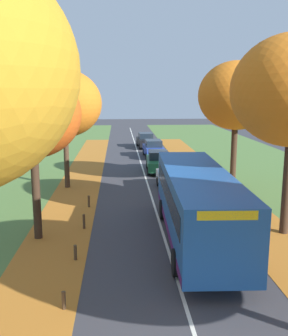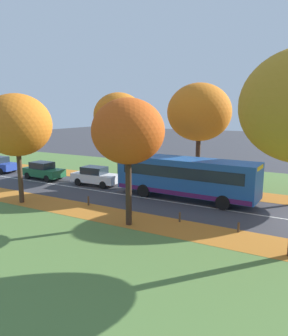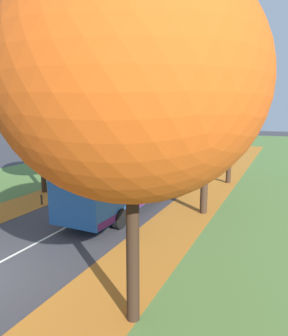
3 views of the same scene
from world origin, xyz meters
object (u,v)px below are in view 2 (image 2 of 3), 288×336
at_px(tree_left_mid, 17,125).
at_px(bollard_fourth, 180,217).
at_px(tree_right_near, 199,112).
at_px(tree_right_mid, 119,116).
at_px(car_white_lead, 95,176).
at_px(tree_left_near, 128,132).
at_px(bollard_sixth, 88,201).
at_px(bollard_fifth, 131,208).
at_px(bus, 186,176).
at_px(car_green_following, 43,171).
at_px(bollard_third, 238,227).

distance_m(tree_left_mid, bollard_fourth, 12.59).
bearing_deg(tree_left_mid, tree_right_near, -40.34).
xyz_separation_m(tree_right_mid, bollard_fourth, (-8.94, -10.19, -5.62)).
relative_size(tree_right_mid, car_white_lead, 1.89).
relative_size(tree_left_mid, tree_right_near, 0.88).
xyz_separation_m(tree_right_mid, car_white_lead, (-3.84, -0.07, -5.10)).
bearing_deg(tree_left_near, tree_right_mid, 36.01).
height_order(bollard_sixth, car_white_lead, car_white_lead).
height_order(tree_right_mid, bollard_fifth, tree_right_mid).
xyz_separation_m(bus, car_white_lead, (0.20, 8.46, -0.89)).
bearing_deg(bus, bollard_fifth, 160.39).
distance_m(bollard_fourth, car_white_lead, 11.34).
height_order(bollard_fourth, bus, bus).
bearing_deg(tree_right_near, car_green_following, 107.28).
relative_size(tree_right_near, bollard_fifth, 12.64).
relative_size(bollard_fifth, car_green_following, 0.16).
xyz_separation_m(tree_right_mid, bollard_fifth, (-8.90, -6.80, -5.57)).
distance_m(tree_right_near, bollard_sixth, 11.66).
bearing_deg(bollard_third, tree_left_mid, 96.73).
relative_size(tree_right_near, bollard_third, 15.47).
height_order(tree_left_near, bollard_fifth, tree_left_near).
distance_m(bus, car_white_lead, 8.51).
bearing_deg(bollard_fourth, car_white_lead, 63.22).
xyz_separation_m(bollard_third, bollard_fourth, (-0.02, 3.39, 0.02)).
distance_m(tree_left_mid, car_white_lead, 8.33).
bearing_deg(bollard_sixth, bollard_third, -89.92).
relative_size(bollard_sixth, car_green_following, 0.15).
relative_size(tree_right_near, car_white_lead, 2.03).
bearing_deg(car_white_lead, bus, -91.38).
relative_size(bollard_third, car_green_following, 0.13).
distance_m(tree_right_near, bollard_third, 12.17).
bearing_deg(tree_left_mid, bollard_fifth, -77.62).
relative_size(tree_left_near, bollard_sixth, 11.06).
bearing_deg(bollard_third, car_white_lead, 69.38).
xyz_separation_m(tree_left_near, tree_right_near, (10.82, -0.08, 0.95)).
height_order(bollard_fourth, bollard_fifth, bollard_fifth).
bearing_deg(bollard_fifth, bus, -19.61).
distance_m(tree_right_mid, bollard_sixth, 11.08).
height_order(tree_left_near, bollard_third, tree_left_near).
bearing_deg(car_green_following, tree_left_near, -115.69).
height_order(tree_left_near, tree_right_mid, tree_right_mid).
distance_m(bollard_fifth, bollard_sixth, 3.39).
bearing_deg(tree_right_mid, tree_left_near, -143.99).
xyz_separation_m(bollard_sixth, car_white_lead, (5.09, 3.34, 0.49)).
xyz_separation_m(tree_right_near, bollard_sixth, (-8.98, 4.50, -5.92)).
bearing_deg(bollard_fourth, bollard_fifth, 89.39).
relative_size(tree_right_near, tree_right_mid, 1.07).
distance_m(tree_left_near, tree_right_mid, 13.33).
xyz_separation_m(bollard_sixth, bus, (4.89, -5.12, 1.38)).
distance_m(bollard_third, bollard_fifth, 6.78).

